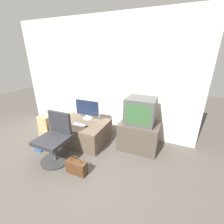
# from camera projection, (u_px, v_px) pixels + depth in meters

# --- Properties ---
(ground_plane) EXTENTS (12.00, 12.00, 0.00)m
(ground_plane) POSITION_uv_depth(u_px,v_px,m) (70.00, 159.00, 2.83)
(ground_plane) COLOR #4C4742
(wall_back) EXTENTS (4.40, 0.05, 2.60)m
(wall_back) POSITION_uv_depth(u_px,v_px,m) (100.00, 79.00, 3.47)
(wall_back) COLOR silver
(wall_back) RESTS_ON ground_plane
(desk) EXTENTS (1.07, 0.82, 0.46)m
(desk) POSITION_uv_depth(u_px,v_px,m) (83.00, 131.00, 3.33)
(desk) COLOR brown
(desk) RESTS_ON ground_plane
(side_stand) EXTENTS (0.77, 0.59, 0.57)m
(side_stand) POSITION_uv_depth(u_px,v_px,m) (139.00, 135.00, 3.08)
(side_stand) COLOR #4C4238
(side_stand) RESTS_ON ground_plane
(main_monitor) EXTENTS (0.59, 0.21, 0.45)m
(main_monitor) POSITION_uv_depth(u_px,v_px,m) (87.00, 109.00, 3.34)
(main_monitor) COLOR silver
(main_monitor) RESTS_ON desk
(keyboard) EXTENTS (0.28, 0.12, 0.01)m
(keyboard) POSITION_uv_depth(u_px,v_px,m) (79.00, 125.00, 3.10)
(keyboard) COLOR silver
(keyboard) RESTS_ON desk
(mouse) EXTENTS (0.05, 0.03, 0.04)m
(mouse) POSITION_uv_depth(u_px,v_px,m) (87.00, 126.00, 3.04)
(mouse) COLOR black
(mouse) RESTS_ON desk
(crt_tv) EXTENTS (0.56, 0.48, 0.51)m
(crt_tv) POSITION_uv_depth(u_px,v_px,m) (141.00, 111.00, 2.88)
(crt_tv) COLOR #474747
(crt_tv) RESTS_ON side_stand
(office_chair) EXTENTS (0.53, 0.53, 0.89)m
(office_chair) POSITION_uv_depth(u_px,v_px,m) (55.00, 140.00, 2.68)
(office_chair) COLOR #333333
(office_chair) RESTS_ON ground_plane
(cardboard_box_lower) EXTENTS (0.27, 0.24, 0.30)m
(cardboard_box_lower) POSITION_uv_depth(u_px,v_px,m) (48.00, 135.00, 3.36)
(cardboard_box_lower) COLOR #A3845B
(cardboard_box_lower) RESTS_ON ground_plane
(cardboard_box_upper) EXTENTS (0.25, 0.20, 0.30)m
(cardboard_box_upper) POSITION_uv_depth(u_px,v_px,m) (45.00, 123.00, 3.25)
(cardboard_box_upper) COLOR tan
(cardboard_box_upper) RESTS_ON cardboard_box_lower
(handbag) EXTENTS (0.35, 0.14, 0.34)m
(handbag) POSITION_uv_depth(u_px,v_px,m) (76.00, 167.00, 2.46)
(handbag) COLOR #4C2D19
(handbag) RESTS_ON ground_plane
(book) EXTENTS (0.19, 0.14, 0.02)m
(book) POSITION_uv_depth(u_px,v_px,m) (40.00, 149.00, 3.09)
(book) COLOR navy
(book) RESTS_ON ground_plane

